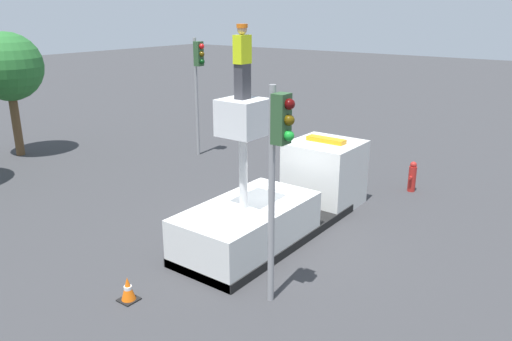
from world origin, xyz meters
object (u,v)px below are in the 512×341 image
Objects in this scene: fire_hydrant at (412,177)px; worker at (242,62)px; bucket_truck at (283,201)px; traffic_light_pole at (278,155)px; traffic_cone_rear at (128,290)px; traffic_light_across at (198,74)px; tree_right_bg at (8,67)px.

worker is at bearing 165.34° from fire_hydrant.
traffic_light_pole is at bearing -148.49° from bucket_truck.
traffic_cone_rear is (-3.37, 0.61, -4.70)m from worker.
traffic_light_across is at bearing 34.87° from traffic_cone_rear.
worker is 8.68m from fire_hydrant.
traffic_cone_rear is at bearing 166.76° from fire_hydrant.
bucket_truck is at bearing -120.65° from traffic_light_across.
fire_hydrant is at bearing -14.66° from worker.
tree_right_bg is at bearing 110.52° from fire_hydrant.
bucket_truck is at bearing -87.99° from tree_right_bg.
worker is (-1.87, 0.00, 4.11)m from bucket_truck.
traffic_light_across is 0.95× the size of tree_right_bg.
bucket_truck is 14.01m from tree_right_bg.
fire_hydrant is (7.22, -1.89, -4.43)m from worker.
bucket_truck is 5.68m from fire_hydrant.
bucket_truck is at bearing 31.51° from traffic_light_pole.
traffic_light_pole is 16.00m from tree_right_bg.
traffic_cone_rear is (-5.25, 0.61, -0.59)m from bucket_truck.
traffic_light_across is 8.85× the size of traffic_cone_rear.
traffic_light_pole reaches higher than traffic_cone_rear.
worker is 5.82m from traffic_cone_rear.
traffic_light_pole is 4.52m from traffic_cone_rear.
traffic_light_across is at bearing 96.52° from fire_hydrant.
tree_right_bg is at bearing 126.67° from traffic_light_across.
bucket_truck is 1.51× the size of traffic_light_pole.
fire_hydrant is 16.95m from tree_right_bg.
fire_hydrant is 1.91× the size of traffic_cone_rear.
traffic_cone_rear is at bearing 169.83° from worker.
traffic_light_pole is at bearing -129.39° from traffic_light_across.
worker is at bearing -10.17° from traffic_cone_rear.
tree_right_bg reaches higher than bucket_truck.
bucket_truck is at bearing 0.00° from worker.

